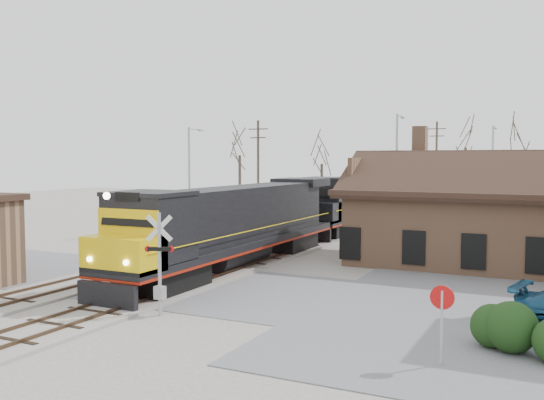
% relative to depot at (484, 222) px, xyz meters
% --- Properties ---
extents(ground, '(140.00, 140.00, 0.00)m').
position_rel_depot_xyz_m(ground, '(-11.99, -12.00, -2.41)').
color(ground, '#AAA499').
rests_on(ground, ground).
extents(road, '(60.00, 9.00, 0.03)m').
position_rel_depot_xyz_m(road, '(-11.99, -12.00, -2.39)').
color(road, '#5E5E63').
rests_on(road, ground).
extents(track_main, '(3.40, 90.00, 0.24)m').
position_rel_depot_xyz_m(track_main, '(-11.99, 3.00, -2.34)').
color(track_main, '#AAA499').
rests_on(track_main, ground).
extents(track_siding, '(3.40, 90.00, 0.24)m').
position_rel_depot_xyz_m(track_siding, '(-16.49, 3.00, -2.34)').
color(track_siding, '#AAA499').
rests_on(track_siding, ground).
extents(depot, '(15.20, 9.31, 7.90)m').
position_rel_depot_xyz_m(depot, '(0.00, 0.00, 0.00)').
color(depot, '#A17353').
rests_on(depot, ground).
extents(locomotive_lead, '(3.10, 20.73, 4.60)m').
position_rel_depot_xyz_m(locomotive_lead, '(-11.99, -7.57, 0.01)').
color(locomotive_lead, black).
rests_on(locomotive_lead, ground).
extents(locomotive_trailing, '(3.10, 20.73, 4.36)m').
position_rel_depot_xyz_m(locomotive_trailing, '(-11.99, 13.43, 0.01)').
color(locomotive_trailing, black).
rests_on(locomotive_trailing, ground).
extents(crossbuck_near, '(1.06, 0.52, 3.93)m').
position_rel_depot_xyz_m(crossbuck_near, '(-9.60, -17.05, -0.55)').
color(crossbuck_near, '#A5A8AD').
rests_on(crossbuck_near, ground).
extents(crossbuck_far, '(1.04, 0.32, 3.66)m').
position_rel_depot_xyz_m(crossbuck_far, '(-18.03, -6.67, -0.66)').
color(crossbuck_far, '#A5A8AD').
rests_on(crossbuck_far, ground).
extents(do_not_enter_sign, '(0.70, 0.08, 2.36)m').
position_rel_depot_xyz_m(do_not_enter_sign, '(1.06, -18.05, -0.78)').
color(do_not_enter_sign, '#A5A8AD').
rests_on(do_not_enter_sign, ground).
extents(hedge_a, '(1.39, 1.39, 1.39)m').
position_rel_depot_xyz_m(hedge_a, '(2.20, -15.58, -1.71)').
color(hedge_a, black).
rests_on(hedge_a, ground).
extents(hedge_b, '(1.60, 1.60, 1.60)m').
position_rel_depot_xyz_m(hedge_b, '(2.77, -15.86, -1.61)').
color(hedge_b, black).
rests_on(hedge_b, ground).
extents(streetlight_a, '(0.25, 2.04, 8.37)m').
position_rel_depot_xyz_m(streetlight_a, '(-22.46, 4.20, 2.31)').
color(streetlight_a, '#A5A8AD').
rests_on(streetlight_a, ground).
extents(streetlight_b, '(0.25, 2.04, 9.22)m').
position_rel_depot_xyz_m(streetlight_b, '(-7.29, 8.86, 2.74)').
color(streetlight_b, '#A5A8AD').
rests_on(streetlight_b, ground).
extents(streetlight_c, '(0.25, 2.04, 8.80)m').
position_rel_depot_xyz_m(streetlight_c, '(-1.89, 20.67, 2.53)').
color(streetlight_c, '#A5A8AD').
rests_on(streetlight_c, ground).
extents(utility_pole_a, '(2.00, 0.24, 9.47)m').
position_rel_depot_xyz_m(utility_pole_a, '(-22.01, 14.83, 2.55)').
color(utility_pole_a, '#382D23').
rests_on(utility_pole_a, ground).
extents(utility_pole_b, '(2.00, 0.24, 10.01)m').
position_rel_depot_xyz_m(utility_pole_b, '(-9.20, 33.26, 2.82)').
color(utility_pole_b, '#382D23').
rests_on(utility_pole_b, ground).
extents(tree_a, '(4.18, 4.18, 10.23)m').
position_rel_depot_xyz_m(tree_a, '(-27.85, 21.72, 4.88)').
color(tree_a, '#382D23').
rests_on(tree_a, ground).
extents(tree_b, '(3.55, 3.55, 8.69)m').
position_rel_depot_xyz_m(tree_b, '(-20.57, 27.36, 3.77)').
color(tree_b, '#382D23').
rests_on(tree_b, ground).
extents(tree_c, '(4.78, 4.78, 11.72)m').
position_rel_depot_xyz_m(tree_c, '(-6.54, 36.25, 5.94)').
color(tree_c, '#382D23').
rests_on(tree_c, ground).
extents(tree_d, '(4.39, 4.39, 10.75)m').
position_rel_depot_xyz_m(tree_d, '(-0.24, 29.89, 5.25)').
color(tree_d, '#382D23').
rests_on(tree_d, ground).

